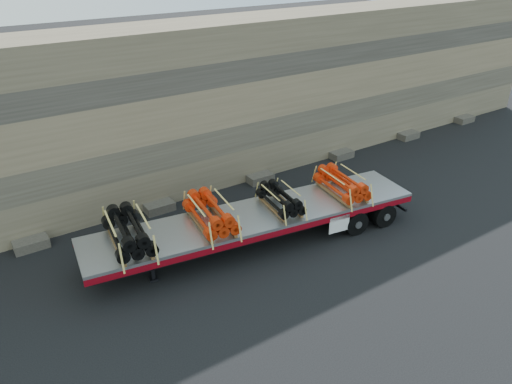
# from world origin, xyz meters

# --- Properties ---
(ground) EXTENTS (120.00, 120.00, 0.00)m
(ground) POSITION_xyz_m (0.00, 0.00, 0.00)
(ground) COLOR black
(ground) RESTS_ON ground
(rock_wall) EXTENTS (44.00, 3.00, 7.00)m
(rock_wall) POSITION_xyz_m (0.00, 6.50, 3.50)
(rock_wall) COLOR #7A6B54
(rock_wall) RESTS_ON ground
(trailer) EXTENTS (12.52, 4.01, 1.23)m
(trailer) POSITION_xyz_m (-1.06, 0.47, 0.62)
(trailer) COLOR silver
(trailer) RESTS_ON ground
(bundle_front) EXTENTS (1.59, 2.66, 0.89)m
(bundle_front) POSITION_xyz_m (-5.52, 1.08, 1.68)
(bundle_front) COLOR black
(bundle_front) RESTS_ON trailer
(bundle_midfront) EXTENTS (1.53, 2.57, 0.86)m
(bundle_midfront) POSITION_xyz_m (-2.75, 0.70, 1.66)
(bundle_midfront) COLOR red
(bundle_midfront) RESTS_ON trailer
(bundle_midrear) EXTENTS (1.27, 2.14, 0.72)m
(bundle_midrear) POSITION_xyz_m (-0.07, 0.33, 1.59)
(bundle_midrear) COLOR black
(bundle_midrear) RESTS_ON trailer
(bundle_rear) EXTENTS (1.44, 2.42, 0.81)m
(bundle_rear) POSITION_xyz_m (2.57, -0.03, 1.64)
(bundle_rear) COLOR red
(bundle_rear) RESTS_ON trailer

